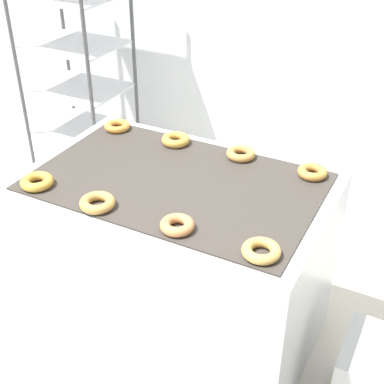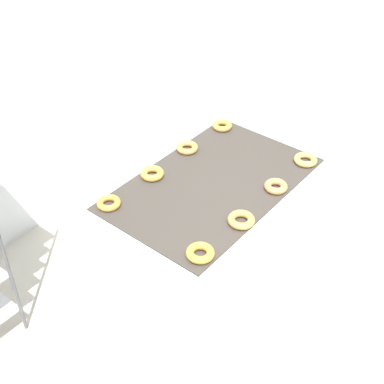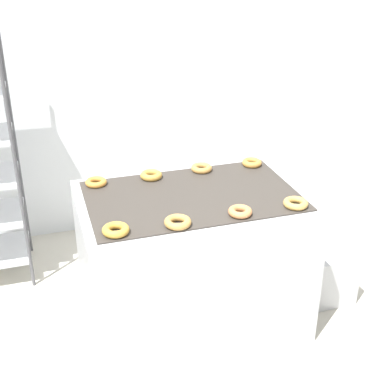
% 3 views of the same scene
% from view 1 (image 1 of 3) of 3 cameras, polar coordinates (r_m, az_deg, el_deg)
% --- Properties ---
extents(fryer_machine, '(1.32, 0.87, 0.90)m').
position_cam_1_polar(fryer_machine, '(2.56, -1.56, -7.48)').
color(fryer_machine, '#B7BABF').
rests_on(fryer_machine, ground_plane).
extents(baking_rack_cart, '(0.59, 0.51, 1.80)m').
position_cam_1_polar(baking_rack_cart, '(3.66, -12.14, 12.85)').
color(baking_rack_cart, '#4C4C51').
rests_on(baking_rack_cart, ground_plane).
extents(glaze_bin, '(0.30, 0.35, 0.36)m').
position_cam_1_polar(glaze_bin, '(2.55, 18.74, -18.36)').
color(glaze_bin, '#B7BABF').
rests_on(glaze_bin, ground_plane).
extents(donut_near_left, '(0.14, 0.14, 0.04)m').
position_cam_1_polar(donut_near_left, '(2.34, -16.22, 1.07)').
color(donut_near_left, gold).
rests_on(donut_near_left, fryer_machine).
extents(donut_near_midleft, '(0.14, 0.14, 0.04)m').
position_cam_1_polar(donut_near_midleft, '(2.15, -10.06, -1.13)').
color(donut_near_midleft, '#BF8D45').
rests_on(donut_near_midleft, fryer_machine).
extents(donut_near_midright, '(0.13, 0.13, 0.04)m').
position_cam_1_polar(donut_near_midright, '(1.99, -1.60, -3.55)').
color(donut_near_midright, '#CB824B').
rests_on(donut_near_midright, fryer_machine).
extents(donut_near_right, '(0.14, 0.14, 0.04)m').
position_cam_1_polar(donut_near_right, '(1.89, 7.39, -6.24)').
color(donut_near_right, tan).
rests_on(donut_near_right, fryer_machine).
extents(donut_far_left, '(0.13, 0.13, 0.04)m').
position_cam_1_polar(donut_far_left, '(2.77, -7.99, 6.97)').
color(donut_far_left, '#D18937').
rests_on(donut_far_left, fryer_machine).
extents(donut_far_midleft, '(0.14, 0.14, 0.04)m').
position_cam_1_polar(donut_far_midleft, '(2.60, -1.76, 5.59)').
color(donut_far_midleft, '#BF903B').
rests_on(donut_far_midleft, fryer_machine).
extents(donut_far_midright, '(0.13, 0.13, 0.04)m').
position_cam_1_polar(donut_far_midright, '(2.48, 5.22, 4.10)').
color(donut_far_midright, '#BF8943').
rests_on(donut_far_midright, fryer_machine).
extents(donut_far_right, '(0.13, 0.13, 0.04)m').
position_cam_1_polar(donut_far_right, '(2.38, 12.71, 2.10)').
color(donut_far_right, '#BE853A').
rests_on(donut_far_right, fryer_machine).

